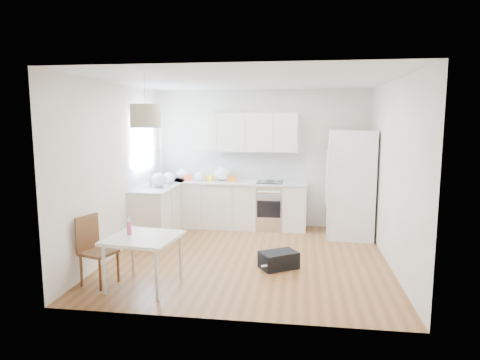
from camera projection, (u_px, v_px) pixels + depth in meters
The scene contains 29 objects.
floor at pixel (248, 257), 6.66m from camera, with size 4.20×4.20×0.00m, color brown.
ceiling at pixel (249, 80), 6.27m from camera, with size 4.20×4.20×0.00m, color white.
wall_back at pixel (261, 158), 8.53m from camera, with size 4.20×4.20×0.00m, color beige.
wall_left at pixel (117, 169), 6.76m from camera, with size 4.20×4.20×0.00m, color beige.
wall_right at pixel (393, 174), 6.18m from camera, with size 4.20×4.20×0.00m, color beige.
window_glassblock at pixel (143, 140), 7.83m from camera, with size 0.02×1.00×1.00m, color #BFE0F9.
cabinets_back at pixel (229, 205), 8.45m from camera, with size 3.00×0.60×0.88m, color beige.
cabinets_left at pixel (161, 210), 8.03m from camera, with size 0.60×1.80×0.88m, color beige.
counter_back at pixel (229, 182), 8.38m from camera, with size 3.02×0.64×0.04m, color #B5B7BA.
counter_left at pixel (161, 186), 7.96m from camera, with size 0.64×1.82×0.04m, color #B5B7BA.
backsplash_back at pixel (232, 165), 8.62m from camera, with size 3.00×0.01×0.58m, color silver.
backsplash_left at pixel (145, 169), 7.95m from camera, with size 0.01×1.80×0.58m, color silver.
upper_cabinets at pixel (253, 132), 8.31m from camera, with size 1.70×0.32×0.75m, color beige.
range_oven at pixel (270, 206), 8.34m from camera, with size 0.50×0.61×0.88m, color silver, non-canonical shape.
sink at pixel (160, 185), 7.91m from camera, with size 0.50×0.80×0.16m, color silver, non-canonical shape.
refrigerator at pixel (352, 184), 7.76m from camera, with size 0.92×0.97×1.94m, color white, non-canonical shape.
dining_table at pixel (143, 242), 5.43m from camera, with size 0.94×0.94×0.66m.
dining_chair at pixel (99, 251), 5.53m from camera, with size 0.38×0.38×0.90m, color #462915, non-canonical shape.
drink_bottle at pixel (129, 227), 5.49m from camera, with size 0.06×0.06×0.21m, color #D83C7B.
gym_bag at pixel (279, 260), 6.18m from camera, with size 0.52×0.34×0.24m, color black.
pendant_lamp at pixel (145, 116), 5.40m from camera, with size 0.38×0.38×0.30m, color #C6B398.
grocery_bag_a at pixel (182, 174), 8.58m from camera, with size 0.24×0.21×0.22m, color white.
grocery_bag_b at pixel (199, 176), 8.39m from camera, with size 0.20×0.17×0.18m, color white.
grocery_bag_c at pixel (223, 174), 8.46m from camera, with size 0.31×0.26×0.28m, color white.
grocery_bag_d at pixel (169, 178), 8.12m from camera, with size 0.23×0.20×0.21m, color white.
grocery_bag_e at pixel (159, 180), 7.68m from camera, with size 0.28×0.24×0.26m, color white.
snack_orange at pixel (232, 179), 8.36m from camera, with size 0.14×0.09×0.10m, color orange.
snack_yellow at pixel (210, 178), 8.43m from camera, with size 0.17×0.10×0.11m, color yellow.
snack_red at pixel (188, 178), 8.53m from camera, with size 0.15×0.09×0.10m, color red.
Camera 1 is at (0.77, -6.37, 2.16)m, focal length 32.00 mm.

